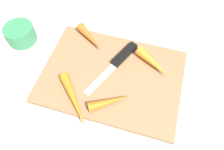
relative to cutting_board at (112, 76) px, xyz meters
The scene contains 8 objects.
ground_plane 0.01m from the cutting_board, ahead, with size 1.40×1.40×0.00m, color #ADA8A0.
cutting_board is the anchor object (origin of this frame).
knife 0.06m from the cutting_board, 80.48° to the left, with size 0.10×0.19×0.01m.
carrot_longest 0.12m from the cutting_board, 123.08° to the right, with size 0.02×0.02×0.15m, color orange.
carrot_short 0.08m from the cutting_board, 76.56° to the right, with size 0.02×0.02×0.11m, color orange.
carrot_shortest 0.11m from the cutting_board, 31.57° to the left, with size 0.03×0.03×0.11m, color orange.
carrot_long 0.13m from the cutting_board, 134.16° to the left, with size 0.03×0.03×0.11m, color orange.
small_bowl 0.30m from the cutting_board, 169.81° to the left, with size 0.08×0.08×0.05m, color #388C59.
Camera 1 is at (0.08, -0.29, 0.50)m, focal length 35.02 mm.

